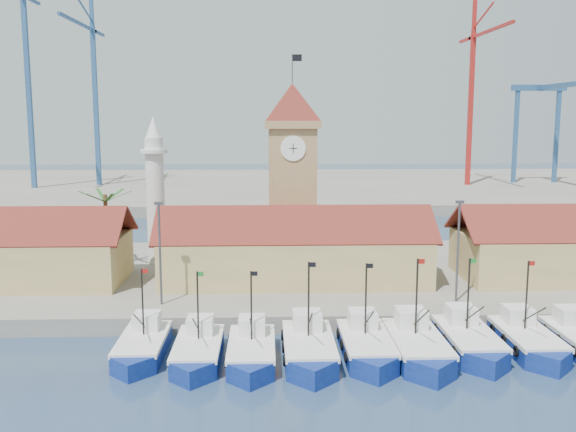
{
  "coord_description": "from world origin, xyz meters",
  "views": [
    {
      "loc": [
        -2.8,
        -42.54,
        17.72
      ],
      "look_at": [
        -0.72,
        18.0,
        8.32
      ],
      "focal_mm": 40.0,
      "sensor_mm": 36.0,
      "label": 1
    }
  ],
  "objects_px": {
    "boat_0": "(142,348)",
    "clock_tower": "(292,171)",
    "minaret": "(155,190)",
    "boat_4": "(367,348)"
  },
  "relations": [
    {
      "from": "clock_tower",
      "to": "minaret",
      "type": "relative_size",
      "value": 1.39
    },
    {
      "from": "boat_0",
      "to": "boat_4",
      "type": "xyz_separation_m",
      "value": [
        16.7,
        -0.69,
        0.05
      ]
    },
    {
      "from": "clock_tower",
      "to": "minaret",
      "type": "height_order",
      "value": "clock_tower"
    },
    {
      "from": "boat_4",
      "to": "boat_0",
      "type": "bearing_deg",
      "value": 177.63
    },
    {
      "from": "minaret",
      "to": "boat_0",
      "type": "bearing_deg",
      "value": -83.27
    },
    {
      "from": "boat_0",
      "to": "clock_tower",
      "type": "relative_size",
      "value": 0.4
    },
    {
      "from": "clock_tower",
      "to": "boat_4",
      "type": "bearing_deg",
      "value": -78.84
    },
    {
      "from": "clock_tower",
      "to": "minaret",
      "type": "xyz_separation_m",
      "value": [
        -15.0,
        2.0,
        -2.23
      ]
    },
    {
      "from": "boat_0",
      "to": "clock_tower",
      "type": "height_order",
      "value": "clock_tower"
    },
    {
      "from": "boat_4",
      "to": "minaret",
      "type": "distance_m",
      "value": 33.27
    }
  ]
}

